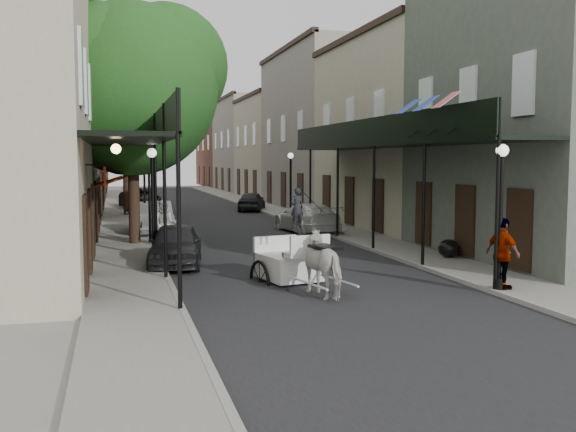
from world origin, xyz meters
TOP-DOWN VIEW (x-y plane):
  - ground at (0.00, 0.00)m, footprint 140.00×140.00m
  - road at (0.00, 20.00)m, footprint 8.00×90.00m
  - sidewalk_left at (-5.00, 20.00)m, footprint 2.20×90.00m
  - sidewalk_right at (5.00, 20.00)m, footprint 2.20×90.00m
  - building_row_left at (-8.60, 30.00)m, footprint 5.00×80.00m
  - building_row_right at (8.60, 30.00)m, footprint 5.00×80.00m
  - gallery_left at (-4.79, 6.98)m, footprint 2.20×18.05m
  - gallery_right at (4.79, 6.98)m, footprint 2.20×18.05m
  - tree_near at (-4.20, 10.18)m, footprint 7.31×6.80m
  - tree_far at (-4.25, 24.18)m, footprint 6.45×6.00m
  - lamppost_right_near at (4.10, -2.00)m, footprint 0.32×0.32m
  - lamppost_left at (-4.10, 6.00)m, footprint 0.32×0.32m
  - lamppost_right_far at (4.10, 18.00)m, footprint 0.32×0.32m
  - horse at (-0.21, -1.00)m, footprint 1.25×2.05m
  - carriage at (-0.73, 1.47)m, footprint 1.94×2.61m
  - pedestrian_walking at (-3.50, 8.83)m, footprint 1.09×0.95m
  - pedestrian_sidewalk_left at (-4.20, 17.15)m, footprint 1.38×1.05m
  - pedestrian_sidewalk_right at (4.20, -2.00)m, footprint 0.68×1.15m
  - car_left_near at (-3.47, 4.66)m, footprint 2.20×4.24m
  - car_left_mid at (-3.60, 14.00)m, footprint 1.61×4.56m
  - car_left_far at (-3.60, 30.64)m, footprint 3.00×5.46m
  - car_right_near at (3.44, 12.73)m, footprint 2.40×4.99m
  - car_right_far at (3.60, 26.07)m, footprint 2.77×4.17m
  - trash_bags at (5.72, 3.40)m, footprint 0.98×1.13m

SIDE VIEW (x-z plane):
  - ground at x=0.00m, z-range 0.00..0.00m
  - road at x=0.00m, z-range 0.00..0.01m
  - sidewalk_left at x=-5.00m, z-range 0.00..0.12m
  - sidewalk_right at x=5.00m, z-range 0.00..0.12m
  - trash_bags at x=5.72m, z-range 0.10..0.72m
  - car_right_far at x=3.60m, z-range 0.00..1.32m
  - car_left_near at x=-3.47m, z-range 0.00..1.38m
  - car_right_near at x=3.44m, z-range 0.00..1.40m
  - car_left_far at x=-3.60m, z-range 0.00..1.45m
  - car_left_mid at x=-3.60m, z-range 0.00..1.50m
  - horse at x=-0.21m, z-range 0.00..1.62m
  - pedestrian_walking at x=-3.50m, z-range 0.00..1.90m
  - pedestrian_sidewalk_right at x=4.20m, z-range 0.12..1.96m
  - carriage at x=-0.73m, z-range -0.30..2.40m
  - pedestrian_sidewalk_left at x=-4.20m, z-range 0.12..2.02m
  - lamppost_right_near at x=4.10m, z-range 0.19..3.90m
  - lamppost_left at x=-4.10m, z-range 0.19..3.90m
  - lamppost_right_far at x=4.10m, z-range 0.19..3.90m
  - gallery_left at x=-4.79m, z-range 1.61..6.49m
  - gallery_right at x=4.79m, z-range 1.61..6.49m
  - building_row_left at x=-8.60m, z-range 0.00..10.50m
  - building_row_right at x=8.60m, z-range 0.00..10.50m
  - tree_far at x=-4.25m, z-range 1.53..10.14m
  - tree_near at x=-4.20m, z-range 1.67..11.30m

